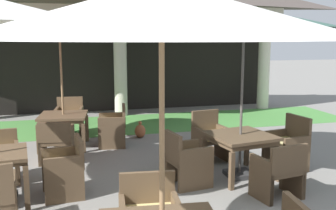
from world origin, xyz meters
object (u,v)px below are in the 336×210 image
(patio_umbrella_mid_left, at_px, (244,18))
(patio_chair_mid_right_south, at_px, (57,142))
(patio_umbrella_mid_right, at_px, (59,23))
(patio_chair_mid_right_east, at_px, (114,127))
(patio_chair_mid_left_north, at_px, (210,139))
(patio_table_mid_right, at_px, (63,119))
(patio_umbrella_far_back, at_px, (162,12))
(patio_chair_near_foreground_east, at_px, (65,169))
(terracotta_urn, at_px, (140,131))
(patio_chair_mid_left_west, at_px, (187,161))
(patio_chair_mid_right_north, at_px, (70,118))
(patio_table_mid_left, at_px, (240,140))
(patio_chair_mid_left_east, at_px, (288,145))
(patio_chair_mid_left_south, at_px, (279,171))

(patio_umbrella_mid_left, bearing_deg, patio_chair_mid_right_south, 152.08)
(patio_umbrella_mid_right, relative_size, patio_chair_mid_right_east, 3.22)
(patio_chair_mid_left_north, xyz_separation_m, patio_table_mid_right, (-2.62, 1.59, 0.20))
(patio_umbrella_far_back, bearing_deg, patio_chair_mid_left_north, 64.21)
(patio_chair_near_foreground_east, xyz_separation_m, terracotta_urn, (1.68, 3.04, -0.25))
(patio_chair_near_foreground_east, relative_size, patio_table_mid_right, 0.81)
(patio_chair_mid_left_west, xyz_separation_m, patio_umbrella_mid_right, (-1.82, 2.72, 2.14))
(patio_chair_mid_left_north, xyz_separation_m, patio_chair_mid_right_north, (-2.49, 2.60, 0.01))
(patio_table_mid_left, relative_size, terracotta_urn, 2.88)
(patio_umbrella_mid_left, relative_size, patio_chair_mid_right_south, 3.68)
(patio_table_mid_left, bearing_deg, patio_chair_mid_left_east, 9.37)
(patio_chair_near_foreground_east, xyz_separation_m, patio_umbrella_mid_right, (0.00, 2.65, 2.13))
(patio_umbrella_mid_right, xyz_separation_m, patio_chair_mid_right_south, (-0.14, -1.01, -2.15))
(patio_umbrella_mid_left, xyz_separation_m, patio_chair_mid_left_north, (-0.16, 0.97, -2.15))
(patio_table_mid_left, bearing_deg, patio_chair_mid_left_south, -80.63)
(patio_chair_mid_left_east, relative_size, patio_chair_mid_left_north, 1.01)
(patio_chair_mid_left_west, height_order, patio_umbrella_far_back, patio_umbrella_far_back)
(patio_chair_mid_left_east, xyz_separation_m, patio_umbrella_mid_right, (-3.76, 2.40, 2.12))
(patio_chair_mid_left_north, distance_m, patio_chair_mid_right_north, 3.60)
(patio_umbrella_mid_right, bearing_deg, patio_chair_mid_left_north, -31.20)
(patio_chair_mid_right_south, bearing_deg, patio_chair_mid_left_east, -11.91)
(patio_table_mid_left, distance_m, patio_chair_mid_left_east, 1.00)
(patio_table_mid_left, xyz_separation_m, patio_chair_mid_left_south, (0.16, -0.96, -0.22))
(patio_table_mid_left, height_order, patio_chair_mid_left_north, patio_chair_mid_left_north)
(patio_table_mid_left, height_order, terracotta_urn, patio_table_mid_left)
(patio_chair_mid_left_west, xyz_separation_m, patio_table_mid_right, (-1.82, 2.72, 0.21))
(patio_chair_mid_right_east, bearing_deg, patio_chair_mid_right_south, 134.87)
(patio_chair_mid_left_east, bearing_deg, patio_chair_near_foreground_east, 84.47)
(patio_chair_mid_right_north, xyz_separation_m, terracotta_urn, (1.54, -0.63, -0.26))
(patio_chair_mid_right_north, bearing_deg, patio_chair_mid_left_west, 121.94)
(patio_chair_mid_left_south, height_order, patio_chair_mid_right_north, patio_chair_mid_right_north)
(patio_umbrella_mid_right, xyz_separation_m, terracotta_urn, (1.68, 0.39, -2.38))
(patio_table_mid_left, height_order, patio_table_mid_right, patio_table_mid_left)
(patio_chair_near_foreground_east, relative_size, patio_chair_mid_left_west, 0.99)
(patio_chair_mid_left_east, bearing_deg, patio_umbrella_far_back, 126.26)
(patio_chair_mid_left_north, relative_size, patio_chair_mid_right_north, 1.04)
(patio_chair_mid_left_south, bearing_deg, patio_chair_mid_right_east, 110.27)
(patio_chair_mid_left_west, bearing_deg, patio_chair_near_foreground_east, -101.49)
(patio_chair_near_foreground_east, bearing_deg, patio_umbrella_mid_right, -5.53)
(patio_chair_near_foreground_east, relative_size, patio_chair_mid_right_south, 1.07)
(patio_chair_mid_left_west, xyz_separation_m, patio_chair_mid_left_south, (1.13, -0.81, 0.00))
(patio_chair_mid_right_east, distance_m, patio_chair_mid_right_south, 1.45)
(patio_table_mid_right, bearing_deg, patio_chair_mid_left_south, -50.13)
(patio_table_mid_left, relative_size, patio_chair_mid_left_south, 1.35)
(patio_umbrella_mid_left, bearing_deg, patio_chair_mid_right_east, 126.13)
(patio_table_mid_left, xyz_separation_m, patio_chair_mid_left_east, (0.97, 0.16, -0.20))
(patio_umbrella_mid_left, height_order, patio_chair_mid_right_south, patio_umbrella_mid_left)
(patio_chair_mid_right_east, relative_size, patio_umbrella_far_back, 0.30)
(patio_chair_mid_right_south, bearing_deg, patio_chair_mid_right_east, 44.87)
(patio_chair_mid_left_north, height_order, patio_chair_mid_right_east, patio_chair_mid_left_north)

